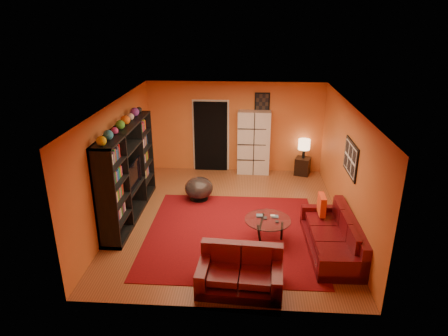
# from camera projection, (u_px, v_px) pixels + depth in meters

# --- Properties ---
(floor) EXTENTS (6.00, 6.00, 0.00)m
(floor) POSITION_uv_depth(u_px,v_px,m) (229.00, 217.00, 9.11)
(floor) COLOR brown
(floor) RESTS_ON ground
(ceiling) EXTENTS (6.00, 6.00, 0.00)m
(ceiling) POSITION_uv_depth(u_px,v_px,m) (230.00, 105.00, 8.17)
(ceiling) COLOR white
(ceiling) RESTS_ON wall_back
(wall_back) EXTENTS (6.00, 0.00, 6.00)m
(wall_back) POSITION_uv_depth(u_px,v_px,m) (235.00, 127.00, 11.43)
(wall_back) COLOR #CC652C
(wall_back) RESTS_ON floor
(wall_front) EXTENTS (6.00, 0.00, 6.00)m
(wall_front) POSITION_uv_depth(u_px,v_px,m) (219.00, 237.00, 5.85)
(wall_front) COLOR #CC652C
(wall_front) RESTS_ON floor
(wall_left) EXTENTS (0.00, 6.00, 6.00)m
(wall_left) POSITION_uv_depth(u_px,v_px,m) (117.00, 162.00, 8.79)
(wall_left) COLOR #CC652C
(wall_left) RESTS_ON floor
(wall_right) EXTENTS (0.00, 6.00, 6.00)m
(wall_right) POSITION_uv_depth(u_px,v_px,m) (347.00, 167.00, 8.49)
(wall_right) COLOR #CC652C
(wall_right) RESTS_ON floor
(rug) EXTENTS (3.60, 3.60, 0.01)m
(rug) POSITION_uv_depth(u_px,v_px,m) (233.00, 233.00, 8.45)
(rug) COLOR #5C0A10
(rug) RESTS_ON floor
(doorway) EXTENTS (0.95, 0.10, 2.04)m
(doorway) POSITION_uv_depth(u_px,v_px,m) (211.00, 137.00, 11.54)
(doorway) COLOR black
(doorway) RESTS_ON floor
(wall_art_right) EXTENTS (0.03, 1.00, 0.70)m
(wall_art_right) POSITION_uv_depth(u_px,v_px,m) (351.00, 159.00, 8.10)
(wall_art_right) COLOR black
(wall_art_right) RESTS_ON wall_right
(wall_art_back) EXTENTS (0.42, 0.03, 0.52)m
(wall_art_back) POSITION_uv_depth(u_px,v_px,m) (262.00, 102.00, 11.09)
(wall_art_back) COLOR black
(wall_art_back) RESTS_ON wall_back
(entertainment_unit) EXTENTS (0.45, 3.00, 2.10)m
(entertainment_unit) POSITION_uv_depth(u_px,v_px,m) (128.00, 172.00, 8.87)
(entertainment_unit) COLOR black
(entertainment_unit) RESTS_ON floor
(tv) EXTENTS (0.99, 0.13, 0.57)m
(tv) POSITION_uv_depth(u_px,v_px,m) (130.00, 175.00, 8.85)
(tv) COLOR black
(tv) RESTS_ON entertainment_unit
(sofa) EXTENTS (0.95, 2.18, 0.85)m
(sofa) POSITION_uv_depth(u_px,v_px,m) (336.00, 237.00, 7.77)
(sofa) COLOR #4A0910
(sofa) RESTS_ON rug
(loveseat) EXTENTS (1.46, 0.93, 0.85)m
(loveseat) POSITION_uv_depth(u_px,v_px,m) (240.00, 271.00, 6.74)
(loveseat) COLOR #4A0910
(loveseat) RESTS_ON rug
(throw_pillow) EXTENTS (0.12, 0.42, 0.42)m
(throw_pillow) POSITION_uv_depth(u_px,v_px,m) (322.00, 205.00, 8.31)
(throw_pillow) COLOR #F4421B
(throw_pillow) RESTS_ON sofa
(coffee_table) EXTENTS (0.94, 0.94, 0.47)m
(coffee_table) POSITION_uv_depth(u_px,v_px,m) (268.00, 222.00, 8.06)
(coffee_table) COLOR silver
(coffee_table) RESTS_ON floor
(storage_cabinet) EXTENTS (0.92, 0.43, 1.83)m
(storage_cabinet) POSITION_uv_depth(u_px,v_px,m) (254.00, 143.00, 11.35)
(storage_cabinet) COLOR silver
(storage_cabinet) RESTS_ON floor
(bowl_chair) EXTENTS (0.71, 0.71, 0.57)m
(bowl_chair) POSITION_uv_depth(u_px,v_px,m) (199.00, 188.00, 9.88)
(bowl_chair) COLOR black
(bowl_chair) RESTS_ON floor
(side_table) EXTENTS (0.50, 0.50, 0.50)m
(side_table) POSITION_uv_depth(u_px,v_px,m) (303.00, 166.00, 11.46)
(side_table) COLOR black
(side_table) RESTS_ON floor
(table_lamp) EXTENTS (0.33, 0.33, 0.55)m
(table_lamp) POSITION_uv_depth(u_px,v_px,m) (304.00, 145.00, 11.23)
(table_lamp) COLOR black
(table_lamp) RESTS_ON side_table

